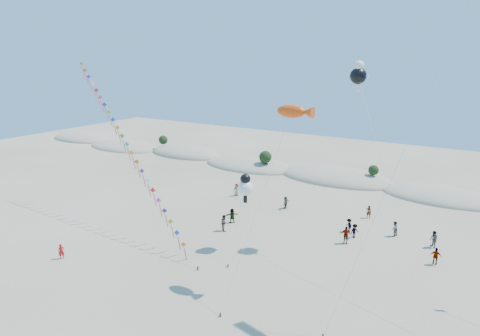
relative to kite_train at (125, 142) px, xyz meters
name	(u,v)px	position (x,y,z in m)	size (l,w,h in m)	color
ground	(130,335)	(15.32, -14.91, -9.81)	(160.00, 160.00, 0.00)	gray
dune_ridge	(341,179)	(16.38, 30.23, -9.70)	(145.30, 11.49, 5.57)	tan
kite_train	(125,142)	(0.00, 0.00, 0.00)	(26.50, 9.80, 19.19)	#3F2D1E
fish_kite	(295,112)	(21.80, -1.97, 5.12)	(3.71, 8.49, 15.51)	#3F2D1E
cartoon_kite_low	(245,186)	(15.26, 1.35, -3.14)	(1.65, 5.41, 7.94)	#3F2D1E
cartoon_kite_high	(358,74)	(23.86, 8.32, 7.78)	(10.91, 13.85, 18.91)	#3F2D1E
flyer_foreground	(61,251)	(1.15, -10.30, -9.04)	(0.56, 0.37, 1.54)	red
beachgoers	(315,221)	(19.83, 9.60, -8.94)	(27.76, 13.18, 1.91)	slate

